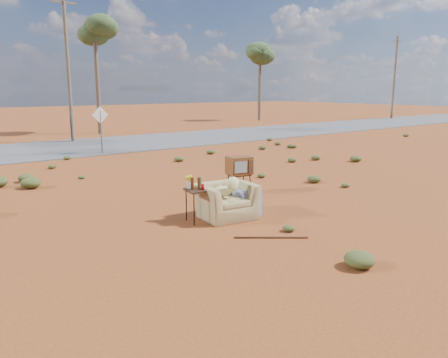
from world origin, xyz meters
TOP-DOWN VIEW (x-y plane):
  - ground at (0.00, 0.00)m, footprint 140.00×140.00m
  - highway at (0.00, 15.00)m, footprint 140.00×7.00m
  - armchair at (-0.04, 0.45)m, footprint 1.55×0.95m
  - tv_unit at (1.67, 2.18)m, footprint 0.75×0.64m
  - side_table at (-0.86, 0.61)m, footprint 0.60×0.60m
  - rusty_bar at (-0.32, -1.27)m, footprint 1.22×0.96m
  - road_sign at (1.50, 12.00)m, footprint 0.78×0.06m
  - eucalyptus_center at (5.00, 21.00)m, footprint 3.20×3.20m
  - eucalyptus_right at (22.00, 24.00)m, footprint 3.20×3.20m
  - utility_pole_center at (2.00, 17.50)m, footprint 1.40×0.20m
  - utility_pole_east at (34.00, 17.50)m, footprint 1.40×0.20m
  - scrub_patch at (-0.82, 4.41)m, footprint 17.49×8.07m

SIDE VIEW (x-z plane):
  - ground at x=0.00m, z-range 0.00..0.00m
  - highway at x=0.00m, z-range 0.00..0.04m
  - rusty_bar at x=-0.32m, z-range 0.00..0.04m
  - scrub_patch at x=-0.82m, z-range -0.03..0.30m
  - armchair at x=-0.04m, z-range -0.04..1.05m
  - side_table at x=-0.86m, z-range 0.25..1.31m
  - tv_unit at x=1.67m, z-range 0.26..1.33m
  - road_sign at x=1.50m, z-range 0.41..2.60m
  - utility_pole_center at x=2.00m, z-range 0.15..8.15m
  - utility_pole_east at x=34.00m, z-range 0.15..8.15m
  - eucalyptus_right at x=22.00m, z-range 2.39..9.49m
  - eucalyptus_center at x=5.00m, z-range 2.63..10.23m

